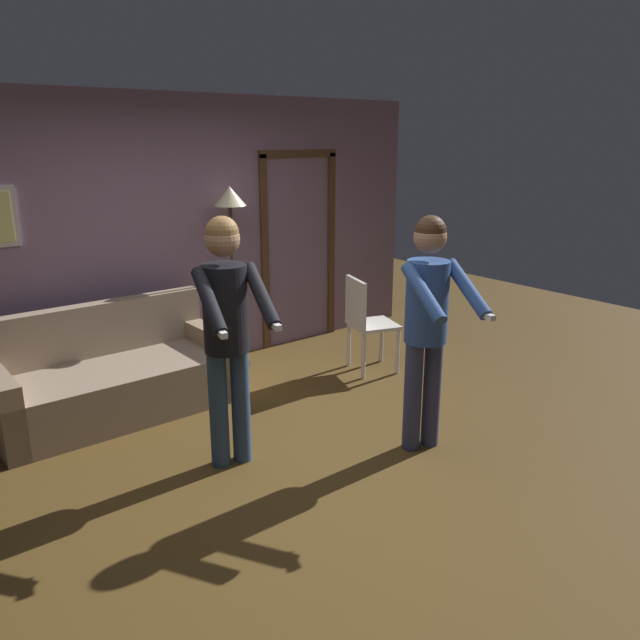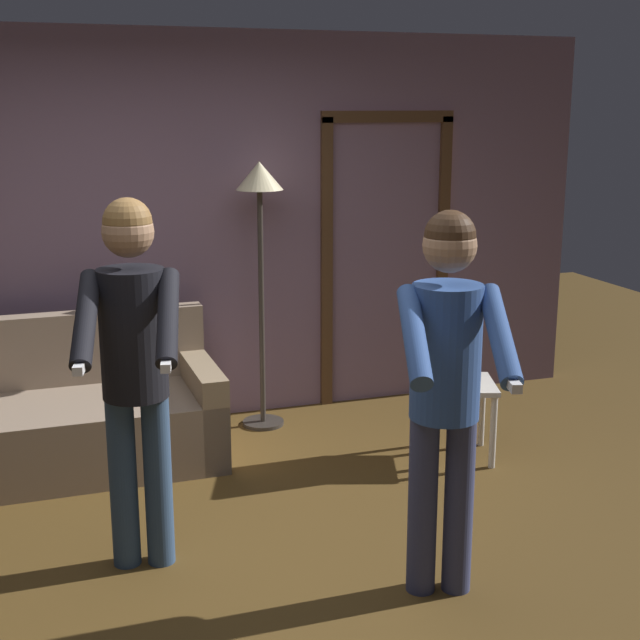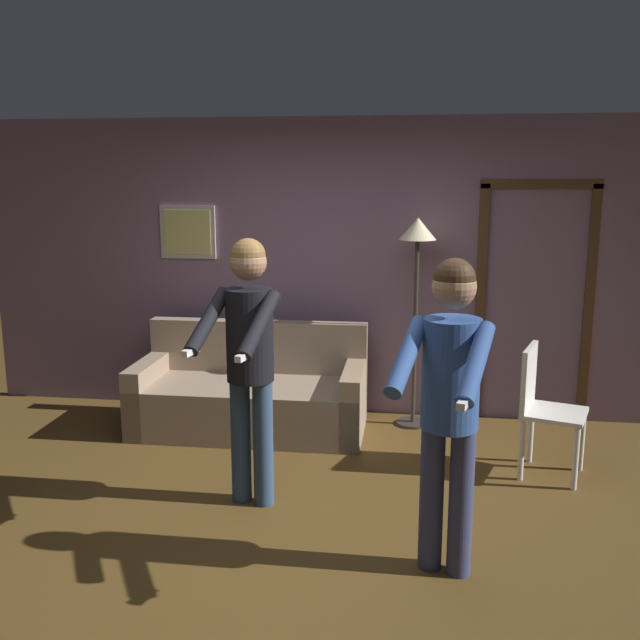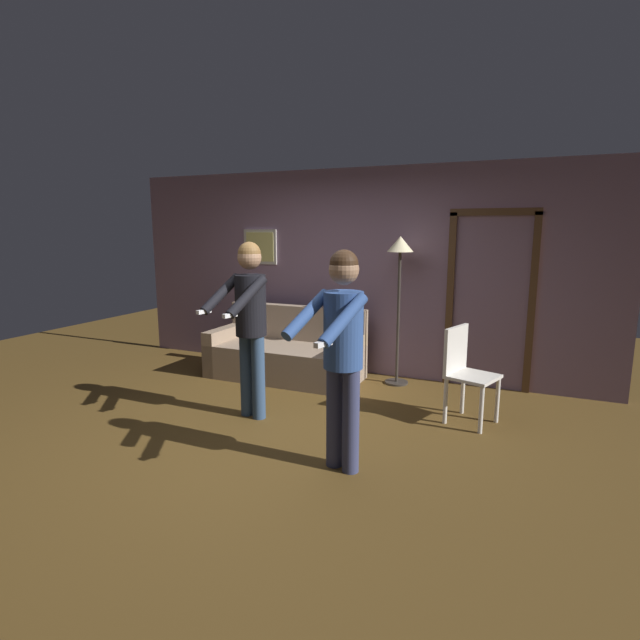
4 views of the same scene
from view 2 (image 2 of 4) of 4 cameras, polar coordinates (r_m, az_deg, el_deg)
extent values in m
plane|color=#543C19|center=(4.33, -6.63, -15.84)|extent=(12.00, 12.00, 0.00)
cube|color=slate|center=(5.97, -11.41, 5.45)|extent=(6.40, 0.06, 2.60)
cube|color=#4C331E|center=(6.26, 0.43, 3.49)|extent=(0.08, 0.04, 2.04)
cube|color=#4C331E|center=(6.60, 7.85, 3.90)|extent=(0.08, 0.04, 2.04)
cube|color=#4C331E|center=(6.32, 4.40, 12.86)|extent=(0.98, 0.04, 0.08)
cube|color=gray|center=(5.55, -16.41, -7.12)|extent=(1.90, 0.86, 0.42)
cube|color=gray|center=(5.76, -16.89, -1.84)|extent=(1.90, 0.15, 0.45)
cube|color=#988162|center=(5.61, -7.54, -5.55)|extent=(0.16, 0.85, 0.58)
cylinder|color=#332D28|center=(6.12, -3.65, -6.56)|extent=(0.28, 0.28, 0.02)
cylinder|color=#332D28|center=(5.89, -3.77, 0.71)|extent=(0.04, 0.04, 1.57)
cone|color=#F9EAB7|center=(5.76, -3.91, 9.21)|extent=(0.31, 0.31, 0.18)
cylinder|color=#304767|center=(4.31, -12.48, -10.09)|extent=(0.13, 0.13, 0.83)
cylinder|color=#304767|center=(4.29, -10.32, -10.06)|extent=(0.13, 0.13, 0.83)
cylinder|color=black|center=(4.07, -11.87, -0.86)|extent=(0.30, 0.30, 0.59)
sphere|color=#9E7556|center=(3.98, -12.19, 5.55)|extent=(0.23, 0.23, 0.23)
sphere|color=brown|center=(3.97, -12.22, 6.13)|extent=(0.22, 0.22, 0.22)
cylinder|color=black|center=(3.85, -14.77, 0.04)|extent=(0.19, 0.49, 0.36)
cube|color=white|center=(3.68, -15.11, -2.90)|extent=(0.07, 0.16, 0.04)
cylinder|color=black|center=(3.81, -9.71, 0.18)|extent=(0.19, 0.49, 0.36)
cube|color=white|center=(3.64, -9.80, -2.79)|extent=(0.07, 0.16, 0.04)
cylinder|color=#373C60|center=(4.02, 6.58, -11.70)|extent=(0.13, 0.13, 0.82)
cylinder|color=#373C60|center=(4.05, 8.87, -11.60)|extent=(0.13, 0.13, 0.82)
cylinder|color=#2D4C8C|center=(3.79, 8.07, -2.04)|extent=(0.30, 0.30, 0.58)
sphere|color=#9E7556|center=(3.69, 8.30, 4.74)|extent=(0.23, 0.23, 0.23)
sphere|color=#382314|center=(3.69, 8.32, 5.35)|extent=(0.21, 0.21, 0.21)
cylinder|color=#2D4C8C|center=(3.52, 6.05, -1.01)|extent=(0.22, 0.49, 0.34)
cylinder|color=#2D4C8C|center=(3.58, 11.44, -0.94)|extent=(0.22, 0.49, 0.34)
cube|color=white|center=(3.41, 12.20, -3.99)|extent=(0.08, 0.16, 0.04)
cylinder|color=silver|center=(5.44, 11.02, -7.06)|extent=(0.04, 0.04, 0.45)
cylinder|color=silver|center=(5.77, 10.32, -5.80)|extent=(0.04, 0.04, 0.45)
cylinder|color=silver|center=(5.38, 7.23, -7.14)|extent=(0.04, 0.04, 0.45)
cylinder|color=silver|center=(5.71, 6.75, -5.86)|extent=(0.04, 0.04, 0.45)
cube|color=silver|center=(5.49, 8.92, -4.10)|extent=(0.53, 0.53, 0.03)
cube|color=silver|center=(5.40, 7.02, -1.70)|extent=(0.17, 0.41, 0.45)
camera|label=1|loc=(1.60, -93.41, 2.62)|focal=35.00mm
camera|label=3|loc=(1.51, 84.50, 1.05)|focal=40.00mm
camera|label=4|loc=(3.00, 73.62, -1.34)|focal=28.00mm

